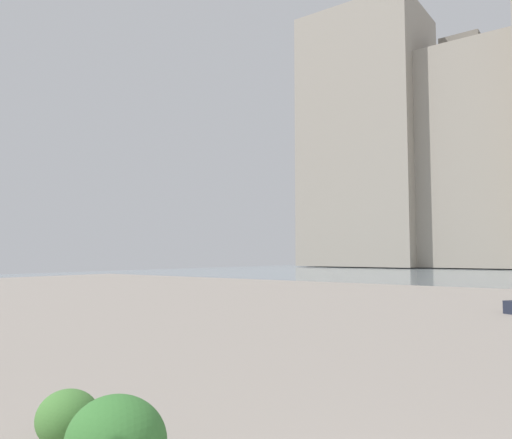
{
  "coord_description": "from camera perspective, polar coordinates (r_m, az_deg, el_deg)",
  "views": [
    {
      "loc": [
        -0.53,
        1.24,
        1.74
      ],
      "look_at": [
        6.63,
        -8.39,
        2.59
      ],
      "focal_mm": 34.27,
      "sensor_mm": 36.0,
      "label": 1
    }
  ],
  "objects": [
    {
      "name": "building_highrise",
      "position": [
        76.49,
        12.86,
        9.0
      ],
      "size": [
        17.07,
        13.87,
        39.85
      ],
      "color": "#9E9384",
      "rests_on": "ground"
    },
    {
      "name": "shrub_wide",
      "position": [
        5.06,
        -21.11,
        -20.86
      ],
      "size": [
        0.6,
        0.54,
        0.51
      ],
      "color": "#477F38",
      "rests_on": "ground"
    },
    {
      "name": "building_annex",
      "position": [
        73.03,
        23.24,
        6.53
      ],
      "size": [
        14.3,
        12.0,
        31.56
      ],
      "color": "#9E9384",
      "rests_on": "ground"
    }
  ]
}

